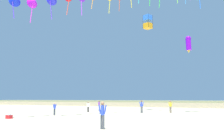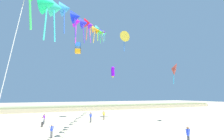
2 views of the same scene
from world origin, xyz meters
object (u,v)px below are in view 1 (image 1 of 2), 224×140
at_px(person_far_center, 102,113).
at_px(person_far_right, 55,108).
at_px(person_near_left, 99,105).
at_px(person_mid_center, 88,106).
at_px(large_kite_low_lead, 148,22).
at_px(large_kite_high_solo, 188,44).
at_px(beach_cooler, 9,116).
at_px(person_near_right, 170,106).
at_px(person_far_left, 142,106).

bearing_deg(person_far_center, person_far_right, 143.85).
relative_size(person_near_left, person_mid_center, 1.11).
xyz_separation_m(person_far_right, large_kite_low_lead, (6.25, 15.27, 13.89)).
xyz_separation_m(large_kite_high_solo, beach_cooler, (-13.90, -18.06, -9.44)).
bearing_deg(large_kite_high_solo, person_near_right, -153.92).
relative_size(person_near_left, person_far_left, 0.95).
height_order(person_near_right, large_kite_high_solo, large_kite_high_solo).
height_order(person_near_left, person_near_right, person_near_right).
relative_size(person_far_left, person_far_center, 1.00).
relative_size(person_near_left, person_far_center, 0.95).
bearing_deg(person_near_left, person_far_right, -89.15).
relative_size(person_near_left, large_kite_low_lead, 0.72).
xyz_separation_m(person_near_right, large_kite_high_solo, (2.49, 1.22, 8.68)).
bearing_deg(beach_cooler, person_far_right, 82.96).
bearing_deg(person_far_left, person_near_left, 170.44).
bearing_deg(person_mid_center, large_kite_low_lead, 47.59).
height_order(person_far_center, beach_cooler, person_far_center).
xyz_separation_m(person_near_left, person_far_left, (7.51, -1.26, 0.05)).
distance_m(person_near_left, beach_cooler, 15.91).
height_order(person_far_center, large_kite_low_lead, large_kite_low_lead).
bearing_deg(person_near_left, large_kite_low_lead, 38.16).
height_order(person_far_left, person_far_center, person_far_center).
bearing_deg(person_mid_center, person_far_left, 8.27).
height_order(person_mid_center, person_far_left, person_far_left).
height_order(person_near_left, large_kite_high_solo, large_kite_high_solo).
bearing_deg(person_far_left, person_far_right, -129.32).
bearing_deg(large_kite_high_solo, person_mid_center, -161.55).
xyz_separation_m(person_far_center, large_kite_low_lead, (-5.13, 23.58, 13.74)).
distance_m(person_mid_center, beach_cooler, 13.49).
distance_m(person_near_left, person_far_right, 10.24).
distance_m(person_near_right, person_mid_center, 11.75).
xyz_separation_m(person_far_left, large_kite_low_lead, (-1.11, 6.29, 13.74)).
bearing_deg(large_kite_low_lead, person_far_left, -80.02).
height_order(person_near_right, person_far_right, person_near_right).
bearing_deg(person_far_center, large_kite_low_lead, 102.28).
distance_m(person_near_right, large_kite_low_lead, 15.04).
distance_m(person_mid_center, person_far_center, 20.07).
bearing_deg(person_near_left, person_near_right, 5.02).
bearing_deg(large_kite_low_lead, large_kite_high_solo, -22.32).
xyz_separation_m(person_mid_center, person_far_center, (11.93, -16.14, 0.14)).
xyz_separation_m(person_far_left, beach_cooler, (-8.05, -14.62, -0.79)).
xyz_separation_m(person_near_right, large_kite_low_lead, (-4.46, 4.08, 13.77)).
bearing_deg(person_far_left, large_kite_low_lead, 99.98).
bearing_deg(person_far_center, person_near_left, 121.86).
bearing_deg(person_far_left, person_mid_center, -171.73).
bearing_deg(large_kite_high_solo, person_far_left, -149.55).
bearing_deg(person_mid_center, person_near_left, 80.63).
xyz_separation_m(person_mid_center, person_far_left, (7.90, 1.15, 0.14)).
relative_size(person_near_left, person_far_right, 1.11).
bearing_deg(large_kite_high_solo, person_near_left, -170.75).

